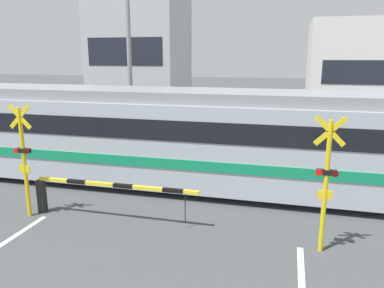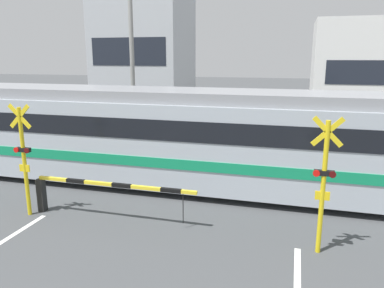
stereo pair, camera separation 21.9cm
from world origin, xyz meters
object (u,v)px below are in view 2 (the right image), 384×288
Objects in this scene: commuter_train at (118,132)px; crossing_signal_right at (324,180)px; crossing_signal_left at (24,155)px; pedestrian at (193,130)px; crossing_barrier_near at (85,189)px; crossing_barrier_far at (269,148)px.

crossing_signal_right is at bearing -27.33° from commuter_train.
crossing_signal_left and crossing_signal_right have the same top height.
crossing_signal_left is at bearing -107.59° from commuter_train.
crossing_signal_right is (7.91, 0.00, 0.00)m from crossing_signal_left.
crossing_barrier_near is at bearing -96.43° from pedestrian.
crossing_barrier_far is 4.15m from pedestrian.
pedestrian is at bearing 153.48° from crossing_barrier_far.
crossing_signal_left reaches higher than crossing_barrier_far.
crossing_signal_left is (-1.11, -3.51, -0.03)m from commuter_train.
crossing_signal_left reaches higher than crossing_barrier_near.
crossing_signal_right is at bearing -57.60° from pedestrian.
crossing_barrier_far is (5.15, 3.07, -0.99)m from commuter_train.
crossing_barrier_near is 8.16m from pedestrian.
pedestrian is (0.91, 8.11, 0.21)m from crossing_barrier_near.
crossing_signal_left reaches higher than pedestrian.
crossing_signal_left is 1.82× the size of pedestrian.
crossing_barrier_near and crossing_barrier_far have the same top height.
commuter_train is 3.79× the size of crossing_barrier_far.
crossing_signal_left is at bearing -106.85° from pedestrian.
commuter_train reaches higher than crossing_signal_right.
crossing_signal_right is (6.27, -0.33, 0.96)m from crossing_barrier_near.
commuter_train is 3.68m from crossing_signal_left.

